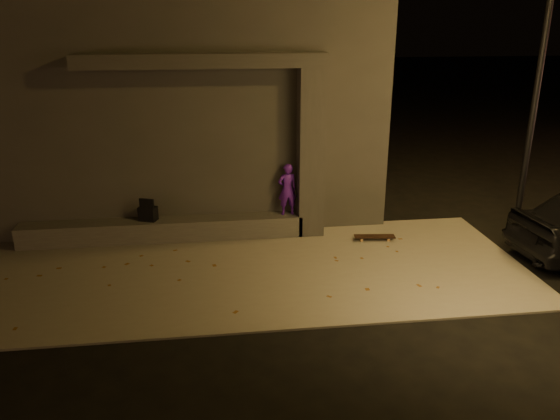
{
  "coord_description": "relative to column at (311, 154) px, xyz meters",
  "views": [
    {
      "loc": [
        -0.42,
        -7.44,
        4.57
      ],
      "look_at": [
        0.81,
        2.0,
        1.21
      ],
      "focal_mm": 35.0,
      "sensor_mm": 36.0,
      "label": 1
    }
  ],
  "objects": [
    {
      "name": "ledge",
      "position": [
        -3.2,
        0.0,
        -1.58
      ],
      "size": [
        6.0,
        0.55,
        0.45
      ],
      "primitive_type": "cube",
      "color": "#4B4944",
      "rests_on": "sidewalk"
    },
    {
      "name": "building",
      "position": [
        -2.7,
        2.74,
        0.77
      ],
      "size": [
        9.0,
        5.1,
        5.22
      ],
      "color": "#3B3936",
      "rests_on": "ground"
    },
    {
      "name": "canopy",
      "position": [
        -2.2,
        0.05,
        1.94
      ],
      "size": [
        5.0,
        0.7,
        0.28
      ],
      "primitive_type": "cube",
      "color": "#3B3936",
      "rests_on": "column"
    },
    {
      "name": "ground",
      "position": [
        -1.7,
        -3.75,
        -1.84
      ],
      "size": [
        120.0,
        120.0,
        0.0
      ],
      "primitive_type": "plane",
      "color": "black",
      "rests_on": "ground"
    },
    {
      "name": "skateboard",
      "position": [
        1.31,
        -0.65,
        -1.72
      ],
      "size": [
        0.89,
        0.32,
        0.1
      ],
      "rotation": [
        0.0,
        0.0,
        -0.11
      ],
      "color": "black",
      "rests_on": "sidewalk"
    },
    {
      "name": "backpack",
      "position": [
        -3.5,
        0.0,
        -1.17
      ],
      "size": [
        0.43,
        0.36,
        0.51
      ],
      "rotation": [
        0.0,
        0.0,
        -0.39
      ],
      "color": "black",
      "rests_on": "ledge"
    },
    {
      "name": "skateboarder",
      "position": [
        -0.5,
        0.0,
        -0.78
      ],
      "size": [
        0.45,
        0.32,
        1.14
      ],
      "primitive_type": "imported",
      "rotation": [
        0.0,
        0.0,
        3.27
      ],
      "color": "#581BB0",
      "rests_on": "ledge"
    },
    {
      "name": "column",
      "position": [
        0.0,
        0.0,
        0.0
      ],
      "size": [
        0.55,
        0.55,
        3.6
      ],
      "primitive_type": "cube",
      "color": "#3B3936",
      "rests_on": "sidewalk"
    },
    {
      "name": "street_lamp_2",
      "position": [
        4.99,
        0.05,
        2.16
      ],
      "size": [
        0.36,
        0.36,
        7.04
      ],
      "color": "black",
      "rests_on": "ground"
    },
    {
      "name": "sidewalk",
      "position": [
        -1.7,
        -1.75,
        -1.82
      ],
      "size": [
        11.0,
        4.4,
        0.04
      ],
      "primitive_type": "cube",
      "color": "slate",
      "rests_on": "ground"
    }
  ]
}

